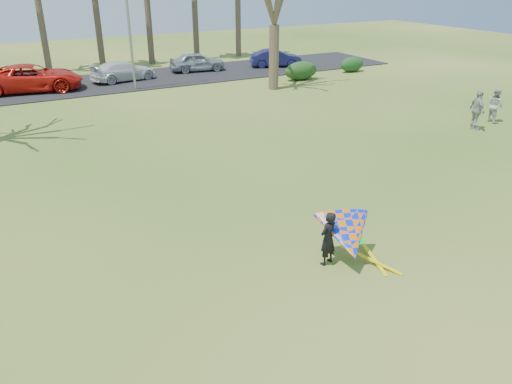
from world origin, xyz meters
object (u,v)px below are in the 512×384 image
car_3 (123,71)px  car_4 (197,62)px  car_5 (276,58)px  pedestrian_a (495,105)px  pedestrian_b (477,110)px  kite_flyer (346,236)px  streetlight (131,17)px  car_2 (32,78)px

car_3 → car_4: car_4 is taller
car_5 → pedestrian_a: (1.94, -18.55, 0.15)m
pedestrian_a → pedestrian_b: (-1.93, -0.47, 0.09)m
pedestrian_b → kite_flyer: 14.68m
kite_flyer → car_4: bearing=75.6°
pedestrian_a → kite_flyer: size_ratio=0.73×
pedestrian_a → kite_flyer: (-15.00, -7.14, -0.03)m
streetlight → car_5: 12.77m
car_3 → pedestrian_b: bearing=-159.4°
car_2 → car_4: (11.70, 1.31, -0.14)m
car_4 → pedestrian_b: 21.15m
car_2 → car_3: 5.91m
streetlight → car_5: streetlight is taller
car_3 → kite_flyer: 26.10m
streetlight → kite_flyer: (-1.14, -23.05, -3.62)m
pedestrian_b → kite_flyer: size_ratio=0.80×
car_4 → pedestrian_a: pedestrian_a is taller
car_3 → car_5: car_5 is taller
car_5 → car_3: bearing=108.3°
car_3 → car_5: (12.00, -0.40, 0.00)m
car_5 → car_4: bearing=99.1°
car_2 → car_4: size_ratio=1.47×
car_3 → car_5: 12.00m
pedestrian_a → pedestrian_b: bearing=114.6°
streetlight → car_5: size_ratio=2.00×
car_4 → car_2: bearing=103.6°
pedestrian_a → car_2: bearing=58.0°
car_3 → pedestrian_a: pedestrian_a is taller
car_5 → car_2: bearing=110.5°
car_4 → pedestrian_a: size_ratio=2.36×
car_2 → kite_flyer: size_ratio=2.51×
car_3 → car_4: size_ratio=1.11×
streetlight → car_4: (5.75, 3.84, -3.71)m
pedestrian_b → car_4: bearing=37.2°
car_4 → pedestrian_b: pedestrian_b is taller
car_2 → pedestrian_a: (19.82, -18.45, -0.03)m
streetlight → pedestrian_b: streetlight is taller
pedestrian_a → pedestrian_b: pedestrian_b is taller
car_4 → kite_flyer: (-6.88, -26.90, 0.08)m
car_4 → car_5: bearing=-93.9°
car_2 → pedestrian_b: (17.89, -18.92, 0.06)m
car_2 → car_5: size_ratio=1.50×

